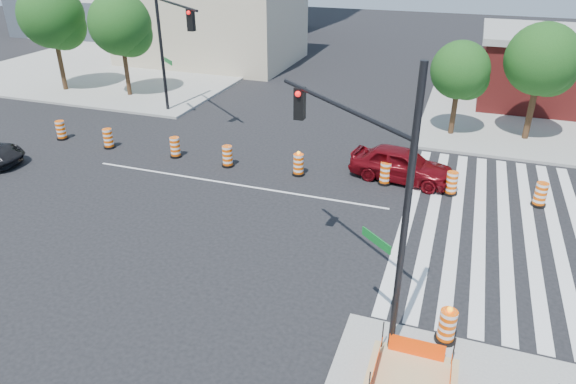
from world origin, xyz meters
name	(u,v)px	position (x,y,z in m)	size (l,w,h in m)	color
ground	(233,184)	(0.00, 0.00, 0.00)	(120.00, 120.00, 0.00)	black
sidewalk_nw	(129,65)	(-18.00, 18.00, 0.07)	(22.00, 22.00, 0.15)	gray
crosswalk_east	(492,225)	(10.95, 0.00, 0.01)	(6.75, 13.50, 0.01)	silver
lane_centerline	(233,184)	(0.00, 0.00, 0.01)	(14.00, 0.12, 0.01)	silver
excavation_pit	(411,380)	(9.00, -9.00, 0.22)	(2.20, 2.20, 0.90)	tan
beige_midrise	(210,1)	(-12.00, 22.00, 5.00)	(14.00, 10.00, 10.00)	#C0B293
red_coupe	(401,164)	(6.98, 2.95, 0.78)	(1.84, 4.58, 1.56)	#5C070D
signal_pole_se	(365,172)	(7.12, -6.95, 4.70)	(4.44, 3.91, 7.65)	black
signal_pole_nw	(169,30)	(-6.96, 7.08, 5.20)	(5.02, 4.25, 8.50)	black
pit_drum	(447,327)	(9.68, -7.22, 0.62)	(0.58, 0.58, 1.14)	black
tree_north_a	(53,19)	(-17.54, 9.87, 4.89)	(4.28, 4.28, 7.28)	#382314
tree_north_b	(121,28)	(-12.44, 10.21, 4.58)	(4.01, 4.01, 6.82)	#382314
tree_north_c	(460,73)	(8.83, 9.66, 3.47)	(3.08, 3.04, 5.17)	#382314
tree_north_d	(542,63)	(12.68, 10.21, 4.17)	(3.67, 3.65, 6.21)	#382314
median_drum_0	(61,131)	(-11.17, 2.05, 0.48)	(0.60, 0.60, 1.02)	black
median_drum_1	(108,139)	(-7.97, 1.84, 0.48)	(0.60, 0.60, 1.02)	black
median_drum_2	(175,148)	(-4.05, 1.93, 0.48)	(0.60, 0.60, 1.02)	black
median_drum_3	(228,157)	(-1.08, 1.74, 0.48)	(0.60, 0.60, 1.02)	black
median_drum_4	(298,165)	(2.44, 1.93, 0.49)	(0.60, 0.60, 1.18)	black
median_drum_5	(385,174)	(6.39, 2.30, 0.48)	(0.60, 0.60, 1.02)	black
median_drum_6	(451,184)	(9.24, 2.23, 0.48)	(0.60, 0.60, 1.02)	black
median_drum_7	(540,195)	(12.74, 2.34, 0.48)	(0.60, 0.60, 1.02)	black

